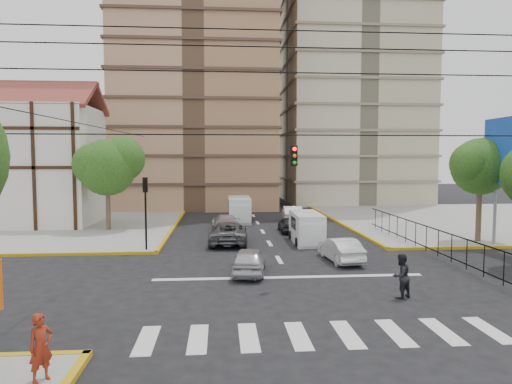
{
  "coord_description": "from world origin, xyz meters",
  "views": [
    {
      "loc": [
        -3.27,
        -20.1,
        5.67
      ],
      "look_at": [
        -1.48,
        2.71,
        4.0
      ],
      "focal_mm": 32.0,
      "sensor_mm": 36.0,
      "label": 1
    }
  ],
  "objects": [
    {
      "name": "ground",
      "position": [
        0.0,
        0.0,
        0.0
      ],
      "size": [
        160.0,
        160.0,
        0.0
      ],
      "primitive_type": "plane",
      "color": "black",
      "rests_on": "ground"
    },
    {
      "name": "sidewalk_nw",
      "position": [
        -20.0,
        20.0,
        0.07
      ],
      "size": [
        26.0,
        26.0,
        0.15
      ],
      "primitive_type": "cube",
      "color": "gray",
      "rests_on": "ground"
    },
    {
      "name": "sidewalk_ne",
      "position": [
        20.0,
        20.0,
        0.07
      ],
      "size": [
        26.0,
        26.0,
        0.15
      ],
      "primitive_type": "cube",
      "color": "gray",
      "rests_on": "ground"
    },
    {
      "name": "crosswalk_stripes",
      "position": [
        0.0,
        -6.0,
        0.01
      ],
      "size": [
        12.0,
        2.4,
        0.01
      ],
      "primitive_type": "cube",
      "color": "silver",
      "rests_on": "ground"
    },
    {
      "name": "stop_line",
      "position": [
        0.0,
        1.2,
        0.01
      ],
      "size": [
        13.0,
        0.4,
        0.01
      ],
      "primitive_type": "cube",
      "color": "silver",
      "rests_on": "ground"
    },
    {
      "name": "tower_tan",
      "position": [
        -6.0,
        36.0,
        24.0
      ],
      "size": [
        18.0,
        16.0,
        48.0
      ],
      "primitive_type": "cube",
      "color": "#9D6F4E",
      "rests_on": "ground"
    },
    {
      "name": "tower_beige",
      "position": [
        14.0,
        40.0,
        24.0
      ],
      "size": [
        17.0,
        16.0,
        48.0
      ],
      "primitive_type": "cube",
      "color": "#B6AB8A",
      "rests_on": "ground"
    },
    {
      "name": "tudor_building",
      "position": [
        -19.0,
        20.0,
        5.25
      ],
      "size": [
        10.8,
        8.05,
        12.23
      ],
      "color": "silver",
      "rests_on": "ground"
    },
    {
      "name": "park_fence",
      "position": [
        9.0,
        4.5,
        0.0
      ],
      "size": [
        0.1,
        22.5,
        1.66
      ],
      "primitive_type": null,
      "color": "black",
      "rests_on": "ground"
    },
    {
      "name": "tree_park_c",
      "position": [
        14.09,
        9.01,
        5.34
      ],
      "size": [
        4.65,
        3.8,
        7.25
      ],
      "color": "#473828",
      "rests_on": "ground"
    },
    {
      "name": "tree_tudor",
      "position": [
        -11.9,
        16.01,
        5.22
      ],
      "size": [
        5.39,
        4.4,
        7.43
      ],
      "color": "#473828",
      "rests_on": "ground"
    },
    {
      "name": "traffic_light_nw",
      "position": [
        -7.8,
        7.8,
        3.11
      ],
      "size": [
        0.28,
        0.22,
        4.4
      ],
      "color": "black",
      "rests_on": "ground"
    },
    {
      "name": "traffic_light_hanging",
      "position": [
        0.0,
        -2.04,
        5.9
      ],
      "size": [
        18.0,
        9.12,
        0.92
      ],
      "color": "black",
      "rests_on": "ground"
    },
    {
      "name": "van_right_lane",
      "position": [
        2.51,
        9.81,
        0.99
      ],
      "size": [
        1.93,
        4.52,
        2.03
      ],
      "rotation": [
        0.0,
        0.0,
        -0.01
      ],
      "color": "silver",
      "rests_on": "ground"
    },
    {
      "name": "van_left_lane",
      "position": [
        -1.58,
        20.55,
        1.07
      ],
      "size": [
        2.07,
        4.91,
        2.21
      ],
      "rotation": [
        0.0,
        0.0,
        -0.01
      ],
      "color": "silver",
      "rests_on": "ground"
    },
    {
      "name": "car_silver_front_left",
      "position": [
        -1.87,
        2.05,
        0.66
      ],
      "size": [
        2.07,
        4.06,
        1.32
      ],
      "primitive_type": "imported",
      "rotation": [
        0.0,
        0.0,
        3.01
      ],
      "color": "silver",
      "rests_on": "ground"
    },
    {
      "name": "car_white_front_right",
      "position": [
        3.34,
        4.38,
        0.66
      ],
      "size": [
        1.79,
        4.15,
        1.33
      ],
      "primitive_type": "imported",
      "rotation": [
        0.0,
        0.0,
        3.24
      ],
      "color": "white",
      "rests_on": "ground"
    },
    {
      "name": "car_grey_mid_left",
      "position": [
        -2.75,
        10.22,
        0.74
      ],
      "size": [
        2.67,
        5.42,
        1.48
      ],
      "primitive_type": "imported",
      "rotation": [
        0.0,
        0.0,
        3.1
      ],
      "color": "#595C61",
      "rests_on": "ground"
    },
    {
      "name": "car_silver_rear_left",
      "position": [
        -2.89,
        15.66,
        0.66
      ],
      "size": [
        2.33,
        4.71,
        1.32
      ],
      "primitive_type": "imported",
      "rotation": [
        0.0,
        0.0,
        3.25
      ],
      "color": "#BBBCC0",
      "rests_on": "ground"
    },
    {
      "name": "car_darkgrey_mid_right",
      "position": [
        2.01,
        14.56,
        0.61
      ],
      "size": [
        1.48,
        3.61,
        1.23
      ],
      "primitive_type": "imported",
      "rotation": [
        0.0,
        0.0,
        3.13
      ],
      "color": "#232325",
      "rests_on": "ground"
    },
    {
      "name": "car_white_rear_right",
      "position": [
        3.12,
        20.02,
        0.74
      ],
      "size": [
        1.9,
        4.59,
        1.48
      ],
      "primitive_type": "imported",
      "rotation": [
        0.0,
        0.0,
        3.07
      ],
      "color": "white",
      "rests_on": "ground"
    },
    {
      "name": "pedestrian_sw_corner",
      "position": [
        -7.73,
        -8.74,
        1.0
      ],
      "size": [
        0.71,
        0.74,
        1.71
      ],
      "primitive_type": "imported",
      "rotation": [
        0.0,
        0.0,
        0.87
      ],
      "color": "maroon",
      "rests_on": "sidewalk_sw"
    },
    {
      "name": "pedestrian_crosswalk",
      "position": [
        4.03,
        -2.39,
        0.92
      ],
      "size": [
        1.11,
        1.04,
        1.83
      ],
      "primitive_type": "imported",
      "rotation": [
        0.0,
        0.0,
        3.64
      ],
      "color": "black",
      "rests_on": "ground"
    }
  ]
}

